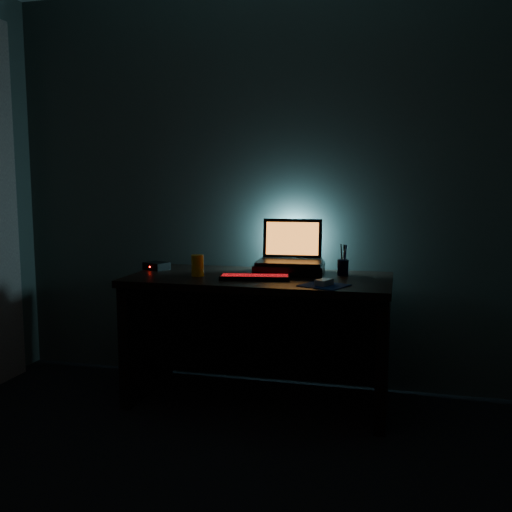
{
  "coord_description": "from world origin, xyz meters",
  "views": [
    {
      "loc": [
        0.77,
        -1.53,
        1.29
      ],
      "look_at": [
        -0.01,
        1.57,
        0.87
      ],
      "focal_mm": 40.0,
      "sensor_mm": 36.0,
      "label": 1
    }
  ],
  "objects": [
    {
      "name": "room",
      "position": [
        0.0,
        0.0,
        1.25
      ],
      "size": [
        3.5,
        4.0,
        2.5
      ],
      "color": "black",
      "rests_on": "ground"
    },
    {
      "name": "keyboard",
      "position": [
        0.0,
        1.52,
        0.76
      ],
      "size": [
        0.4,
        0.19,
        0.02
      ],
      "rotation": [
        0.0,
        0.0,
        0.17
      ],
      "color": "black",
      "rests_on": "desk"
    },
    {
      "name": "juice_glass",
      "position": [
        -0.35,
        1.54,
        0.81
      ],
      "size": [
        0.07,
        0.07,
        0.12
      ],
      "primitive_type": "cylinder",
      "rotation": [
        0.0,
        0.0,
        0.0
      ],
      "color": "orange",
      "rests_on": "desk"
    },
    {
      "name": "riser",
      "position": [
        0.15,
        1.76,
        0.78
      ],
      "size": [
        0.42,
        0.33,
        0.06
      ],
      "primitive_type": "cube",
      "rotation": [
        0.0,
        0.0,
        0.07
      ],
      "color": "black",
      "rests_on": "desk"
    },
    {
      "name": "laptop",
      "position": [
        0.15,
        1.81,
        0.87
      ],
      "size": [
        0.4,
        0.31,
        0.26
      ],
      "rotation": [
        0.0,
        0.0,
        0.07
      ],
      "color": "black",
      "rests_on": "riser"
    },
    {
      "name": "pen_cup",
      "position": [
        0.47,
        1.78,
        0.8
      ],
      "size": [
        0.08,
        0.08,
        0.09
      ],
      "primitive_type": "cylinder",
      "rotation": [
        0.0,
        0.0,
        -0.36
      ],
      "color": "black",
      "rests_on": "desk"
    },
    {
      "name": "mouse",
      "position": [
        0.4,
        1.41,
        0.77
      ],
      "size": [
        0.09,
        0.12,
        0.03
      ],
      "primitive_type": "cube",
      "rotation": [
        0.0,
        0.0,
        -0.39
      ],
      "color": "gray",
      "rests_on": "mousepad"
    },
    {
      "name": "mousepad",
      "position": [
        0.4,
        1.41,
        0.75
      ],
      "size": [
        0.28,
        0.27,
        0.0
      ],
      "primitive_type": "cube",
      "rotation": [
        0.0,
        0.0,
        -0.39
      ],
      "color": "navy",
      "rests_on": "desk"
    },
    {
      "name": "router",
      "position": [
        -0.68,
        1.71,
        0.77
      ],
      "size": [
        0.17,
        0.16,
        0.05
      ],
      "rotation": [
        0.0,
        0.0,
        -0.41
      ],
      "color": "black",
      "rests_on": "desk"
    },
    {
      "name": "desk",
      "position": [
        0.0,
        1.67,
        0.49
      ],
      "size": [
        1.5,
        0.7,
        0.75
      ],
      "color": "black",
      "rests_on": "ground"
    }
  ]
}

